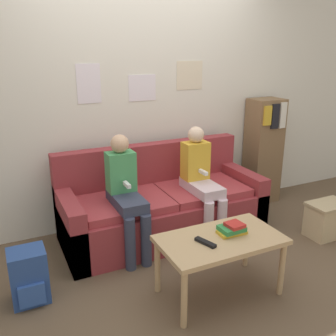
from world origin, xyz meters
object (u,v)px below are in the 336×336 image
object	(u,v)px
person_right	(201,179)
tv_remote	(205,242)
person_left	(126,191)
coffee_table	(220,245)
storage_box	(327,219)
bookshelf	(263,151)
couch	(162,207)
backpack	(29,276)

from	to	relation	value
person_right	tv_remote	xyz separation A→B (m)	(-0.47, -0.86, -0.11)
person_left	coffee_table	bearing A→B (deg)	-63.73
tv_remote	person_left	bearing A→B (deg)	88.83
coffee_table	storage_box	bearing A→B (deg)	11.82
coffee_table	bookshelf	bearing A→B (deg)	42.41
couch	coffee_table	size ratio (longest dim) A/B	2.15
person_left	backpack	world-z (taller)	person_left
person_right	backpack	xyz separation A→B (m)	(-1.60, -0.33, -0.38)
tv_remote	backpack	world-z (taller)	tv_remote
person_left	tv_remote	xyz separation A→B (m)	(0.27, -0.86, -0.11)
person_left	person_right	size ratio (longest dim) A/B	1.00
coffee_table	person_left	xyz separation A→B (m)	(-0.41, 0.84, 0.18)
person_left	storage_box	xyz separation A→B (m)	(1.84, -0.54, -0.41)
bookshelf	storage_box	xyz separation A→B (m)	(-0.00, -1.01, -0.43)
bookshelf	storage_box	distance (m)	1.10
storage_box	person_right	bearing A→B (deg)	153.92
person_right	tv_remote	bearing A→B (deg)	-118.64
tv_remote	backpack	size ratio (longest dim) A/B	0.43
person_left	backpack	distance (m)	1.00
coffee_table	bookshelf	distance (m)	1.94
storage_box	backpack	world-z (taller)	backpack
coffee_table	backpack	bearing A→B (deg)	158.27
person_right	coffee_table	bearing A→B (deg)	-111.40
couch	coffee_table	xyz separation A→B (m)	(-0.01, -1.03, 0.12)
storage_box	tv_remote	bearing A→B (deg)	-168.26
coffee_table	person_left	world-z (taller)	person_left
person_right	bookshelf	world-z (taller)	bookshelf
person_right	person_left	bearing A→B (deg)	179.98
person_right	bookshelf	xyz separation A→B (m)	(1.10, 0.47, 0.02)
person_left	person_right	world-z (taller)	person_right
bookshelf	storage_box	bearing A→B (deg)	-90.16
person_left	tv_remote	size ratio (longest dim) A/B	6.04
couch	coffee_table	world-z (taller)	couch
couch	coffee_table	distance (m)	1.03
person_left	tv_remote	distance (m)	0.91
couch	person_right	distance (m)	0.48
bookshelf	couch	bearing A→B (deg)	-168.96
bookshelf	storage_box	world-z (taller)	bookshelf
person_right	bookshelf	size ratio (longest dim) A/B	0.88
coffee_table	storage_box	distance (m)	1.47
couch	tv_remote	world-z (taller)	couch
couch	person_left	distance (m)	0.55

